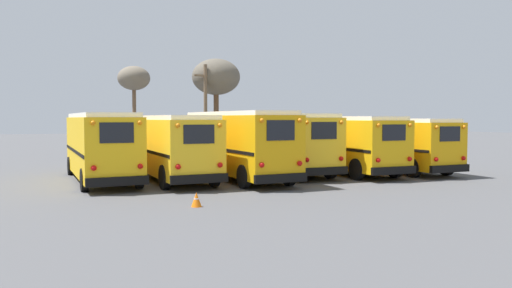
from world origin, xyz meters
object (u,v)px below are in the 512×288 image
Objects in this scene: school_bus_0 at (101,144)px; bare_tree_1 at (134,80)px; school_bus_2 at (236,142)px; traffic_cone at (196,199)px; school_bus_3 at (275,140)px; school_bus_5 at (386,142)px; school_bus_1 at (166,144)px; utility_pole at (206,109)px; school_bus_4 at (335,141)px; bare_tree_0 at (216,78)px.

school_bus_0 is 1.31× the size of bare_tree_1.
school_bus_2 is 8.30m from traffic_cone.
school_bus_3 reaches higher than traffic_cone.
school_bus_5 is (9.44, 0.10, -0.18)m from school_bus_2.
traffic_cone is at bearing -121.87° from school_bus_2.
school_bus_0 reaches higher than school_bus_1.
school_bus_0 is 0.87× the size of school_bus_1.
school_bus_1 is 3.55m from school_bus_2.
school_bus_4 is at bearing -74.68° from utility_pole.
school_bus_5 is at bearing -58.70° from bare_tree_1.
school_bus_4 reaches higher than school_bus_5.
school_bus_2 is 1.37× the size of bare_tree_1.
school_bus_5 is 15.50m from traffic_cone.
school_bus_2 reaches higher than school_bus_5.
school_bus_5 is (15.73, -1.61, -0.12)m from school_bus_0.
school_bus_1 is at bearing 173.90° from school_bus_4.
school_bus_1 is 1.41× the size of bare_tree_0.
school_bus_1 is (3.15, -0.07, -0.04)m from school_bus_0.
school_bus_0 is at bearing -178.55° from school_bus_3.
school_bus_1 reaches higher than school_bus_5.
bare_tree_1 is (-5.77, 3.62, -0.08)m from bare_tree_0.
school_bus_0 is 17.17m from bare_tree_0.
school_bus_4 is 1.05× the size of school_bus_5.
school_bus_1 is 6.30m from school_bus_3.
bare_tree_0 is (-5.18, 14.40, 4.58)m from school_bus_5.
school_bus_4 is 3.19m from school_bus_5.
school_bus_3 is at bearing 50.00° from traffic_cone.
bare_tree_1 is at bearing 73.75° from school_bus_0.
school_bus_2 is 0.99× the size of school_bus_5.
school_bus_4 is at bearing -81.66° from bare_tree_0.
school_bus_2 is at bearing -179.37° from school_bus_5.
school_bus_5 is at bearing -6.98° from school_bus_1.
school_bus_5 is at bearing 27.07° from traffic_cone.
bare_tree_0 is 15.37× the size of traffic_cone.
bare_tree_0 is 6.81m from bare_tree_1.
school_bus_0 is at bearing 102.99° from traffic_cone.
school_bus_2 is at bearing -27.59° from school_bus_1.
utility_pole is 7.11m from bare_tree_1.
school_bus_2 is at bearing 58.13° from traffic_cone.
utility_pole is 21.54m from traffic_cone.
traffic_cone is at bearing -97.68° from school_bus_1.
utility_pole is at bearing -48.87° from bare_tree_1.
school_bus_3 is 17.38m from bare_tree_1.
bare_tree_0 reaches higher than school_bus_4.
bare_tree_0 is at bearing -32.09° from bare_tree_1.
school_bus_1 reaches higher than traffic_cone.
school_bus_4 is (3.15, -1.32, -0.07)m from school_bus_3.
school_bus_2 is 1.29× the size of bare_tree_0.
school_bus_3 is 1.54× the size of utility_pole.
school_bus_3 is 3.41m from school_bus_4.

